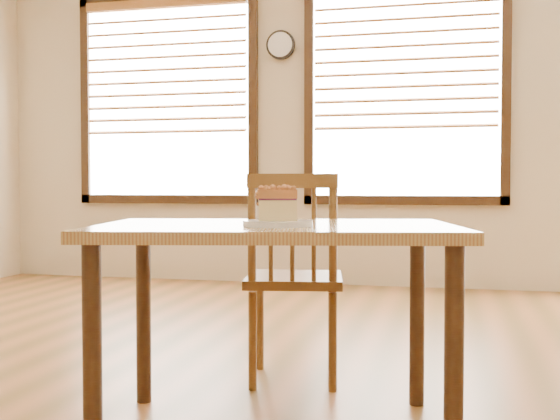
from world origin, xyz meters
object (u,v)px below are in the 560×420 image
cake_slice (278,203)px  wall_clock (281,45)px  cafe_table_main (276,251)px  plate (278,224)px  cafe_chair_main (294,276)px

cake_slice → wall_clock: bearing=89.9°
cake_slice → cafe_table_main: bearing=93.9°
plate → cake_slice: (0.00, 0.00, 0.07)m
cafe_table_main → plate: bearing=-84.5°
cafe_table_main → cake_slice: bearing=-84.2°
wall_clock → cafe_table_main: wall_clock is taller
cafe_table_main → cafe_chair_main: cafe_chair_main is taller
wall_clock → cake_slice: bearing=-76.6°
cake_slice → cafe_chair_main: bearing=84.9°
plate → cake_slice: bearing=4.9°
cafe_table_main → cafe_chair_main: (-0.08, 0.65, -0.18)m
wall_clock → cafe_chair_main: 3.61m
wall_clock → cake_slice: (0.92, -3.86, -1.32)m
wall_clock → cafe_table_main: 4.13m
cafe_chair_main → cake_slice: cafe_chair_main is taller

